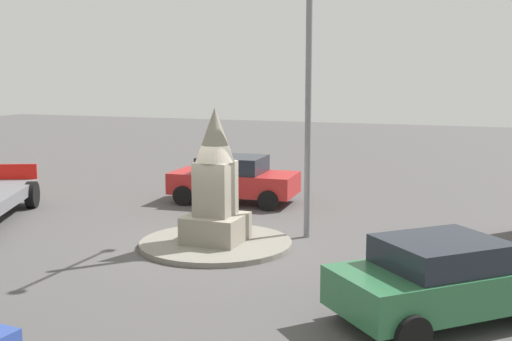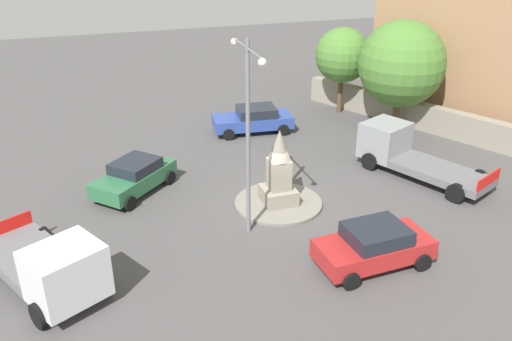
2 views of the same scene
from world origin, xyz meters
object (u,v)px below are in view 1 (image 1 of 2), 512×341
object	(u,v)px
monument	(215,185)
car_green_waiting	(446,278)
streetlamp	(309,58)
car_red_passing	(234,179)

from	to	relation	value
monument	car_green_waiting	xyz separation A→B (m)	(-3.07, -5.66, -0.77)
monument	streetlamp	distance (m)	3.92
car_red_passing	car_green_waiting	xyz separation A→B (m)	(-8.22, -7.32, -0.03)
streetlamp	car_red_passing	distance (m)	6.23
monument	car_red_passing	world-z (taller)	monument
car_green_waiting	streetlamp	bearing A→B (deg)	38.95
streetlamp	car_green_waiting	xyz separation A→B (m)	(-4.72, -3.82, -3.82)
streetlamp	monument	bearing A→B (deg)	131.82
monument	streetlamp	world-z (taller)	streetlamp
car_red_passing	car_green_waiting	world-z (taller)	car_red_passing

